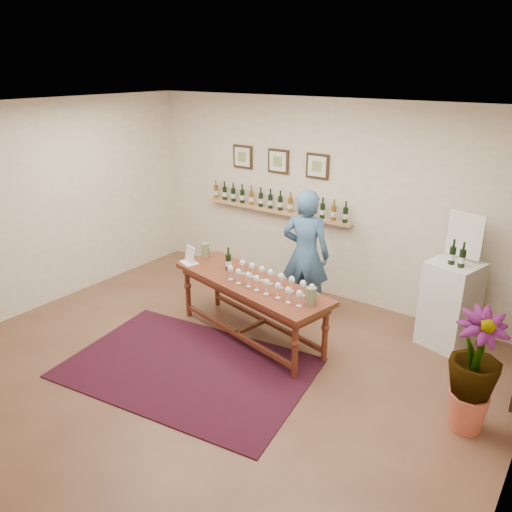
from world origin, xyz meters
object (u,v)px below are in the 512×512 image
Objects in this scene: tasting_table at (251,289)px; display_pedestal at (450,304)px; potted_plant at (474,372)px; person at (306,255)px.

tasting_table is 2.38m from display_pedestal.
person reaches higher than potted_plant.
potted_plant is 2.65m from person.
potted_plant is (0.60, -1.45, 0.08)m from display_pedestal.
person is at bearing -168.93° from display_pedestal.
display_pedestal reaches higher than tasting_table.
tasting_table is at bearing 175.91° from potted_plant.
tasting_table is at bearing -148.14° from display_pedestal.
display_pedestal is 0.61× the size of person.
display_pedestal reaches higher than potted_plant.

